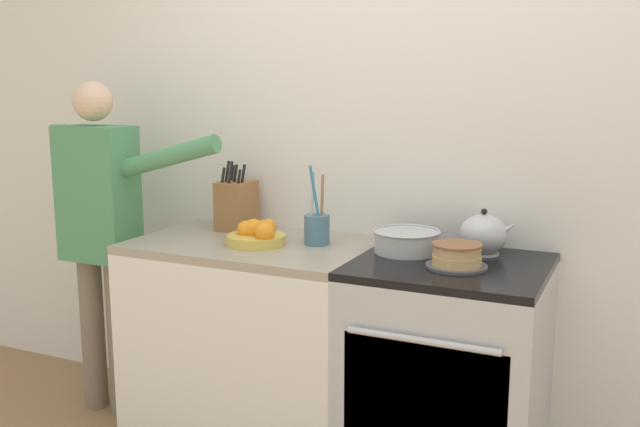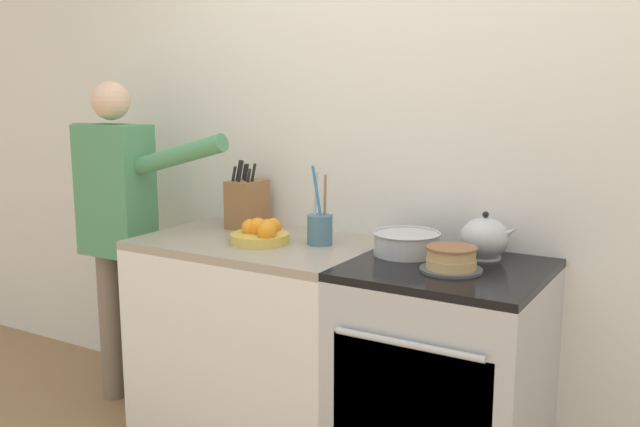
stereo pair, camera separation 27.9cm
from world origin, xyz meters
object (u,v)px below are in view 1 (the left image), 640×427
Objects in this scene: mixing_bowl at (406,241)px; fruit_bowl at (257,235)px; person_baker at (101,221)px; tea_kettle at (484,235)px; knife_block at (237,205)px; layer_cake at (457,256)px; stove_range at (447,376)px; utensil_crock at (317,228)px.

fruit_bowl is (-0.60, -0.12, -0.01)m from mixing_bowl.
person_baker is at bearing -174.48° from mixing_bowl.
tea_kettle is 0.30m from mixing_bowl.
person_baker is at bearing -157.23° from knife_block.
knife_block is at bearing 167.03° from layer_cake.
knife_block reaches higher than tea_kettle.
knife_block is (-1.07, 0.25, 0.07)m from layer_cake.
knife_block reaches higher than layer_cake.
person_baker reaches higher than knife_block.
tea_kettle is at bearing 66.97° from stove_range.
knife_block is (-0.84, 0.10, 0.07)m from mixing_bowl.
mixing_bowl is 0.85m from knife_block.
stove_range is at bearing 5.48° from person_baker.
knife_block is 0.48m from utensil_crock.
person_baker reaches higher than fruit_bowl.
mixing_bowl is at bearing 9.22° from person_baker.
stove_range is 0.49m from layer_cake.
layer_cake is 0.71× the size of knife_block.
tea_kettle is 1.12m from knife_block.
layer_cake is 1.10m from knife_block.
fruit_bowl is at bearing 4.81° from person_baker.
utensil_crock reaches higher than tea_kettle.
person_baker reaches higher than stove_range.
utensil_crock is (-0.58, 0.07, 0.51)m from stove_range.
utensil_crock is (-0.66, -0.12, -0.01)m from tea_kettle.
utensil_crock is at bearing -177.21° from mixing_bowl.
layer_cake is 0.84m from fruit_bowl.
mixing_bowl reaches higher than stove_range.
layer_cake is 0.63m from utensil_crock.
fruit_bowl is (0.24, -0.23, -0.07)m from knife_block.
stove_range is at bearing 123.26° from layer_cake.
stove_range is at bearing -113.03° from tea_kettle.
mixing_bowl reaches higher than layer_cake.
utensil_crock reaches higher than fruit_bowl.
tea_kettle reaches higher than stove_range.
person_baker reaches higher than layer_cake.
knife_block is at bearing 172.86° from mixing_bowl.
person_baker is at bearing -172.04° from tea_kettle.
stove_range is 0.78m from utensil_crock.
fruit_bowl reaches higher than stove_range.
tea_kettle is 0.91m from fruit_bowl.
stove_range is 3.95× the size of tea_kettle.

